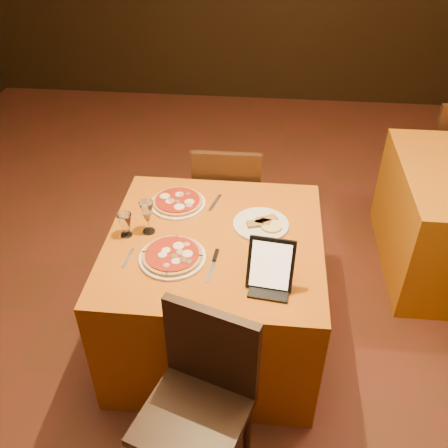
# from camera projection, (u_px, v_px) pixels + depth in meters

# --- Properties ---
(floor) EXTENTS (6.00, 7.00, 0.01)m
(floor) POSITION_uv_depth(u_px,v_px,m) (222.00, 327.00, 3.06)
(floor) COLOR #5E2D19
(floor) RESTS_ON ground
(main_table) EXTENTS (1.10, 1.10, 0.75)m
(main_table) POSITION_uv_depth(u_px,v_px,m) (215.00, 291.00, 2.77)
(main_table) COLOR #B8590B
(main_table) RESTS_ON floor
(chair_main_near) EXTENTS (0.57, 0.57, 0.91)m
(chair_main_near) POSITION_uv_depth(u_px,v_px,m) (193.00, 418.00, 2.07)
(chair_main_near) COLOR black
(chair_main_near) RESTS_ON floor
(chair_main_far) EXTENTS (0.38, 0.38, 0.91)m
(chair_main_far) POSITION_uv_depth(u_px,v_px,m) (229.00, 199.00, 3.35)
(chair_main_far) COLOR black
(chair_main_far) RESTS_ON floor
(chair_side_far) EXTENTS (0.51, 0.51, 0.91)m
(chair_side_far) POSITION_uv_depth(u_px,v_px,m) (447.00, 149.00, 3.89)
(chair_side_far) COLOR black
(chair_side_far) RESTS_ON floor
(pizza_near) EXTENTS (0.33, 0.33, 0.03)m
(pizza_near) POSITION_uv_depth(u_px,v_px,m) (172.00, 256.00, 2.41)
(pizza_near) COLOR white
(pizza_near) RESTS_ON main_table
(pizza_far) EXTENTS (0.31, 0.31, 0.03)m
(pizza_far) POSITION_uv_depth(u_px,v_px,m) (178.00, 202.00, 2.77)
(pizza_far) COLOR white
(pizza_far) RESTS_ON main_table
(cutlet_dish) EXTENTS (0.29, 0.29, 0.03)m
(cutlet_dish) POSITION_uv_depth(u_px,v_px,m) (261.00, 223.00, 2.62)
(cutlet_dish) COLOR white
(cutlet_dish) RESTS_ON main_table
(wine_glass) EXTENTS (0.09, 0.09, 0.19)m
(wine_glass) POSITION_uv_depth(u_px,v_px,m) (147.00, 217.00, 2.53)
(wine_glass) COLOR tan
(wine_glass) RESTS_ON main_table
(water_glass) EXTENTS (0.07, 0.07, 0.13)m
(water_glass) POSITION_uv_depth(u_px,v_px,m) (125.00, 225.00, 2.52)
(water_glass) COLOR white
(water_glass) RESTS_ON main_table
(tablet) EXTENTS (0.22, 0.12, 0.24)m
(tablet) POSITION_uv_depth(u_px,v_px,m) (271.00, 264.00, 2.21)
(tablet) COLOR black
(tablet) RESTS_ON main_table
(knife) EXTENTS (0.04, 0.21, 0.01)m
(knife) POSITION_uv_depth(u_px,v_px,m) (212.00, 268.00, 2.36)
(knife) COLOR #ABABB2
(knife) RESTS_ON main_table
(fork_near) EXTENTS (0.03, 0.14, 0.01)m
(fork_near) POSITION_uv_depth(u_px,v_px,m) (128.00, 258.00, 2.41)
(fork_near) COLOR silver
(fork_near) RESTS_ON main_table
(fork_far) EXTENTS (0.06, 0.17, 0.01)m
(fork_far) POSITION_uv_depth(u_px,v_px,m) (215.00, 203.00, 2.79)
(fork_far) COLOR #B2B2B9
(fork_far) RESTS_ON main_table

